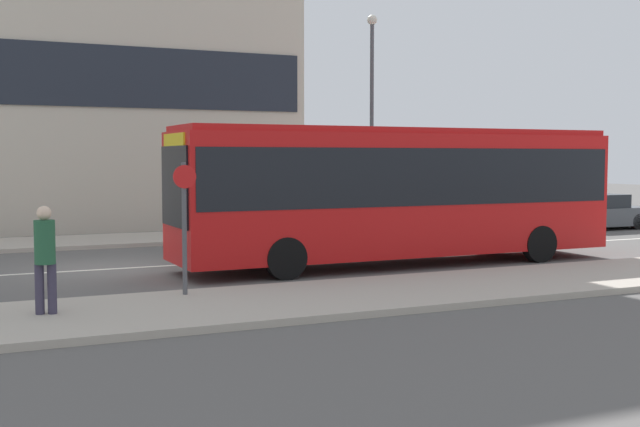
# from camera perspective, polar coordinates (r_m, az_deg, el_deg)

# --- Properties ---
(ground_plane) EXTENTS (120.00, 120.00, 0.00)m
(ground_plane) POSITION_cam_1_polar(r_m,az_deg,el_deg) (20.33, -14.47, -3.84)
(ground_plane) COLOR #595654
(sidewalk_near) EXTENTS (44.00, 3.50, 0.13)m
(sidewalk_near) POSITION_cam_1_polar(r_m,az_deg,el_deg) (14.29, -9.89, -6.79)
(sidewalk_near) COLOR #B2A899
(sidewalk_near) RESTS_ON ground_plane
(sidewalk_far) EXTENTS (44.00, 3.50, 0.13)m
(sidewalk_far) POSITION_cam_1_polar(r_m,az_deg,el_deg) (26.45, -16.93, -1.95)
(sidewalk_far) COLOR #B2A899
(sidewalk_far) RESTS_ON ground_plane
(lane_centerline) EXTENTS (41.80, 0.16, 0.01)m
(lane_centerline) POSITION_cam_1_polar(r_m,az_deg,el_deg) (20.33, -14.47, -3.82)
(lane_centerline) COLOR silver
(lane_centerline) RESTS_ON ground_plane
(city_bus) EXTENTS (11.59, 2.48, 3.45)m
(city_bus) POSITION_cam_1_polar(r_m,az_deg,el_deg) (20.38, 5.64, 1.89)
(city_bus) COLOR red
(city_bus) RESTS_ON ground_plane
(parked_car_0) EXTENTS (4.12, 1.75, 1.43)m
(parked_car_0) POSITION_cam_1_polar(r_m,az_deg,el_deg) (28.68, 11.03, -0.19)
(parked_car_0) COLOR maroon
(parked_car_0) RESTS_ON ground_plane
(parked_car_1) EXTENTS (4.57, 1.73, 1.33)m
(parked_car_1) POSITION_cam_1_polar(r_m,az_deg,el_deg) (32.21, 18.86, 0.05)
(parked_car_1) COLOR #4C5156
(parked_car_1) RESTS_ON ground_plane
(pedestrian_near_stop) EXTENTS (0.34, 0.34, 1.80)m
(pedestrian_near_stop) POSITION_cam_1_polar(r_m,az_deg,el_deg) (14.01, -18.97, -2.63)
(pedestrian_near_stop) COLOR #383347
(pedestrian_near_stop) RESTS_ON sidewalk_near
(bus_stop_sign) EXTENTS (0.44, 0.12, 2.51)m
(bus_stop_sign) POSITION_cam_1_polar(r_m,az_deg,el_deg) (15.31, -9.62, -0.26)
(bus_stop_sign) COLOR #4C4C51
(bus_stop_sign) RESTS_ON sidewalk_near
(street_lamp) EXTENTS (0.36, 0.36, 7.66)m
(street_lamp) POSITION_cam_1_polar(r_m,az_deg,el_deg) (28.99, 3.70, 7.98)
(street_lamp) COLOR #4C4C51
(street_lamp) RESTS_ON sidewalk_far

